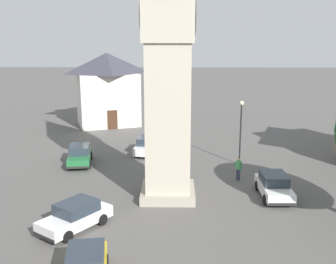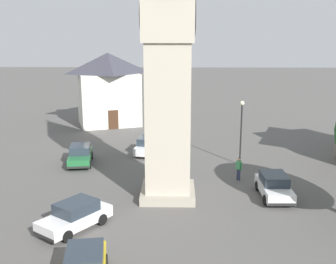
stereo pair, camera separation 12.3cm
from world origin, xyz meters
The scene contains 9 objects.
ground_plane centered at (0.00, 0.00, 0.00)m, with size 200.00×200.00×0.00m, color #565451.
clock_tower centered at (0.00, 0.00, 10.53)m, with size 4.14×4.14×18.11m.
car_blue_kerb centered at (-6.78, -7.23, 0.76)m, with size 4.33×2.27×1.53m.
car_silver_kerb centered at (4.66, -4.91, 0.76)m, with size 4.34×3.77×1.53m.
car_red_corner centered at (-0.10, 6.83, 0.76)m, with size 4.16×1.88×1.53m.
car_white_side centered at (-9.85, -1.91, 0.76)m, with size 4.36×2.40×1.53m.
pedestrian centered at (-3.24, 5.00, 1.01)m, with size 0.43×0.41×1.69m.
building_shop_left centered at (-21.62, -7.22, 4.14)m, with size 7.21×8.18×8.13m.
lamp_post centered at (-6.85, 5.61, 3.45)m, with size 0.36×0.36×5.18m.
Camera 1 is at (25.55, 0.46, 10.46)m, focal length 45.00 mm.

